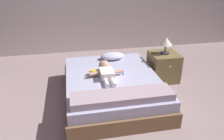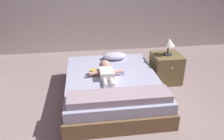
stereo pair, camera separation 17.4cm
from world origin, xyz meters
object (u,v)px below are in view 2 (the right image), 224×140
Objects in this scene: baby at (106,71)px; lamp at (169,43)px; pillow at (115,56)px; toy_block at (93,72)px; toothbrush at (124,73)px; nightstand at (166,68)px; bed at (112,87)px.

baby is 1.20m from lamp.
lamp is at bearing -15.84° from pillow.
baby is at bearing -12.79° from toy_block.
pillow is 0.72m from toy_block.
toothbrush is (0.28, 0.02, -0.06)m from baby.
bed is at bearing -158.00° from nightstand.
nightstand is 1.35m from toy_block.
lamp reaches higher than pillow.
pillow is 0.66m from baby.
bed is at bearing -163.82° from toothbrush.
baby is 1.18m from nightstand.
toothbrush is 1.11× the size of toy_block.
bed is 13.85× the size of toothbrush.
nightstand reaches higher than toy_block.
lamp is at bearing 90.00° from nightstand.
baby reaches higher than nightstand.
baby is (-0.09, 0.03, 0.26)m from bed.
pillow is 0.82× the size of nightstand.
pillow is at bearing 78.13° from bed.
bed is 0.27m from baby.
toothbrush is at bearing -156.70° from lamp.
toy_block is (-0.42, -0.58, -0.02)m from pillow.
toy_block is (-1.29, -0.33, -0.30)m from lamp.
toothbrush is at bearing -156.71° from nightstand.
baby reaches higher than toy_block.
nightstand is at bearing 18.86° from baby.
baby is 1.25× the size of nightstand.
lamp is (1.10, 0.38, 0.27)m from baby.
toothbrush is at bearing 16.18° from bed.
pillow is at bearing 164.16° from lamp.
baby reaches higher than toothbrush.
pillow reaches higher than toothbrush.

